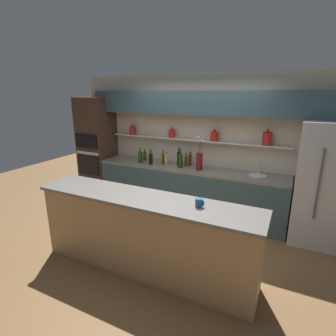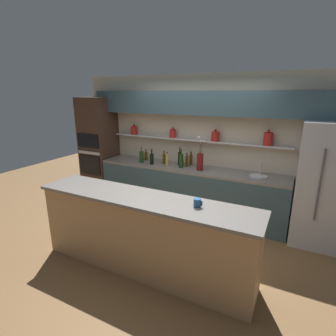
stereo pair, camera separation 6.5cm
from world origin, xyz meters
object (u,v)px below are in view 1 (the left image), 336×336
object	(u,v)px
bottle_spirit_8	(190,159)
bottle_spirit_9	(166,160)
bottle_wine_3	(151,159)
bottle_oil_2	(163,159)
bottle_wine_6	(180,161)
bottle_wine_7	(179,158)
bottle_oil_5	(186,161)
bottle_sauce_4	(182,162)
sink_fixture	(258,175)
flower_vase	(199,160)
refrigerator	(329,185)
oven_tower	(97,148)
bottle_wine_1	(140,157)
coffee_mug	(199,203)
bottle_oil_0	(145,156)

from	to	relation	value
bottle_spirit_8	bottle_spirit_9	bearing A→B (deg)	-147.26
bottle_wine_3	bottle_spirit_9	distance (m)	0.32
bottle_oil_2	bottle_wine_6	distance (m)	0.42
bottle_wine_7	bottle_oil_2	bearing A→B (deg)	-165.72
bottle_oil_5	bottle_spirit_8	xyz separation A→B (m)	(0.04, 0.10, 0.01)
bottle_sauce_4	sink_fixture	bearing A→B (deg)	-0.53
flower_vase	bottle_wine_6	xyz separation A→B (m)	(-0.36, -0.01, -0.05)
refrigerator	bottle_spirit_9	xyz separation A→B (m)	(-2.69, -0.03, 0.09)
oven_tower	bottle_oil_2	world-z (taller)	oven_tower
sink_fixture	bottle_wine_6	distance (m)	1.38
oven_tower	bottle_wine_7	world-z (taller)	oven_tower
oven_tower	refrigerator	bearing A→B (deg)	-0.48
bottle_wine_3	bottle_sauce_4	xyz separation A→B (m)	(0.59, 0.13, -0.03)
flower_vase	bottle_spirit_9	world-z (taller)	flower_vase
refrigerator	bottle_sauce_4	xyz separation A→B (m)	(-2.41, 0.06, 0.06)
bottle_wine_1	bottle_spirit_8	distance (m)	0.99
bottle_spirit_9	oven_tower	bearing A→B (deg)	177.73
bottle_wine_7	bottle_wine_3	bearing A→B (deg)	-157.26
bottle_wine_3	bottle_spirit_8	distance (m)	0.76
bottle_wine_7	bottle_wine_1	bearing A→B (deg)	-166.52
oven_tower	coffee_mug	distance (m)	3.47
bottle_wine_7	flower_vase	bearing A→B (deg)	-18.80
bottle_oil_5	bottle_wine_7	world-z (taller)	bottle_wine_7
bottle_wine_3	bottle_sauce_4	world-z (taller)	bottle_wine_3
flower_vase	refrigerator	bearing A→B (deg)	0.42
bottle_wine_3	coffee_mug	size ratio (longest dim) A/B	2.90
refrigerator	bottle_sauce_4	distance (m)	2.41
bottle_wine_3	bottle_spirit_9	bearing A→B (deg)	5.87
bottle_oil_2	bottle_spirit_9	bearing A→B (deg)	-40.14
bottle_wine_7	coffee_mug	size ratio (longest dim) A/B	3.32
oven_tower	sink_fixture	bearing A→B (deg)	0.20
bottle_oil_2	coffee_mug	distance (m)	2.27
bottle_wine_1	bottle_sauce_4	bearing A→B (deg)	6.52
sink_fixture	bottle_oil_2	xyz separation A→B (m)	(-1.78, 0.02, 0.08)
bottle_spirit_8	coffee_mug	world-z (taller)	bottle_spirit_8
bottle_wine_3	bottle_wine_7	distance (m)	0.54
refrigerator	bottle_wine_3	xyz separation A→B (m)	(-3.01, -0.06, 0.09)
bottle_oil_0	bottle_oil_5	size ratio (longest dim) A/B	0.89
bottle_oil_0	bottle_sauce_4	distance (m)	0.88
bottle_oil_0	bottle_oil_5	bearing A→B (deg)	-3.56
bottle_oil_2	coffee_mug	bearing A→B (deg)	-52.70
oven_tower	bottle_wine_6	xyz separation A→B (m)	(2.01, -0.06, -0.03)
refrigerator	bottle_oil_5	size ratio (longest dim) A/B	7.47
refrigerator	bottle_sauce_4	world-z (taller)	refrigerator
coffee_mug	bottle_wine_6	bearing A→B (deg)	119.47
bottle_sauce_4	bottle_spirit_8	xyz separation A→B (m)	(0.11, 0.15, 0.03)
flower_vase	coffee_mug	distance (m)	1.83
bottle_spirit_8	sink_fixture	bearing A→B (deg)	-7.47
bottle_wine_1	bottle_wine_3	world-z (taller)	bottle_wine_1
bottle_spirit_8	bottle_spirit_9	world-z (taller)	bottle_spirit_8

